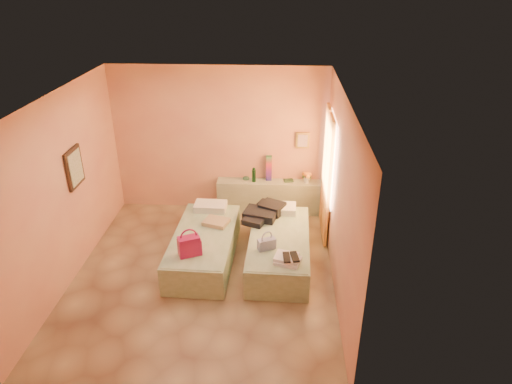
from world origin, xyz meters
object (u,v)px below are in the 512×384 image
(towel_stack, at_px, (288,259))
(green_book, at_px, (289,180))
(headboard_ledge, at_px, (270,197))
(bed_left, at_px, (204,246))
(bed_right, at_px, (279,249))
(blue_handbag, at_px, (267,244))
(flower_vase, at_px, (307,176))
(water_bottle, at_px, (254,175))
(magenta_handbag, at_px, (189,245))

(towel_stack, bearing_deg, green_book, 89.44)
(headboard_ledge, xyz_separation_m, bed_left, (-1.03, -1.70, -0.08))
(headboard_ledge, bearing_deg, green_book, 5.78)
(bed_left, xyz_separation_m, towel_stack, (1.35, -0.72, 0.30))
(bed_left, distance_m, green_book, 2.25)
(bed_right, relative_size, towel_stack, 5.71)
(blue_handbag, bearing_deg, flower_vase, 47.27)
(water_bottle, xyz_separation_m, green_book, (0.66, 0.05, -0.12))
(flower_vase, xyz_separation_m, towel_stack, (-0.36, -2.42, -0.23))
(magenta_handbag, bearing_deg, towel_stack, -29.31)
(headboard_ledge, height_order, blue_handbag, blue_handbag)
(water_bottle, distance_m, blue_handbag, 2.10)
(blue_handbag, bearing_deg, towel_stack, -70.52)
(bed_left, relative_size, blue_handbag, 7.43)
(bed_left, bearing_deg, towel_stack, -26.42)
(water_bottle, bearing_deg, bed_left, -112.85)
(flower_vase, bearing_deg, magenta_handbag, -128.25)
(water_bottle, relative_size, towel_stack, 0.78)
(water_bottle, bearing_deg, green_book, 4.59)
(water_bottle, relative_size, green_book, 1.56)
(headboard_ledge, height_order, green_book, green_book)
(bed_left, xyz_separation_m, green_book, (1.37, 1.73, 0.41))
(headboard_ledge, bearing_deg, bed_left, -121.22)
(headboard_ledge, distance_m, magenta_handbag, 2.58)
(water_bottle, xyz_separation_m, blue_handbag, (0.32, -2.07, -0.20))
(bed_right, xyz_separation_m, green_book, (0.15, 1.73, 0.41))
(bed_left, xyz_separation_m, flower_vase, (1.71, 1.70, 0.53))
(headboard_ledge, bearing_deg, flower_vase, 0.07)
(green_book, bearing_deg, flower_vase, -16.21)
(water_bottle, xyz_separation_m, towel_stack, (0.64, -2.40, -0.24))
(green_book, bearing_deg, magenta_handbag, -132.82)
(flower_vase, xyz_separation_m, magenta_handbag, (-1.81, -2.30, -0.12))
(headboard_ledge, height_order, magenta_handbag, magenta_handbag)
(magenta_handbag, bearing_deg, green_book, 33.09)
(bed_left, height_order, magenta_handbag, magenta_handbag)
(bed_right, height_order, water_bottle, water_bottle)
(green_book, bearing_deg, towel_stack, -101.13)
(flower_vase, bearing_deg, water_bottle, -178.88)
(bed_right, distance_m, towel_stack, 0.79)
(magenta_handbag, distance_m, blue_handbag, 1.15)
(headboard_ledge, height_order, flower_vase, flower_vase)
(headboard_ledge, relative_size, bed_right, 1.02)
(green_book, distance_m, magenta_handbag, 2.76)
(water_bottle, bearing_deg, bed_right, -73.12)
(bed_left, bearing_deg, bed_right, 1.55)
(green_book, xyz_separation_m, magenta_handbag, (-1.47, -2.33, -0.01))
(bed_right, xyz_separation_m, magenta_handbag, (-1.32, -0.60, 0.41))
(towel_stack, bearing_deg, water_bottle, 104.91)
(blue_handbag, bearing_deg, magenta_handbag, 165.78)
(bed_left, height_order, towel_stack, towel_stack)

